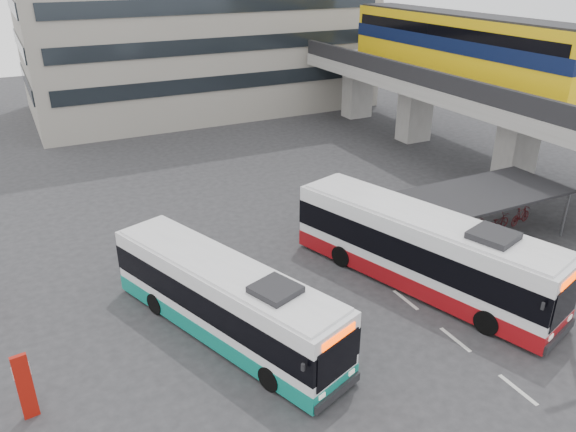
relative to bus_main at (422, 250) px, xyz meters
name	(u,v)px	position (x,y,z in m)	size (l,w,h in m)	color
ground	(355,316)	(-3.79, -0.82, -1.66)	(120.00, 120.00, 0.00)	#28282B
viaduct	(467,69)	(13.21, 12.30, 4.58)	(8.00, 32.00, 9.68)	gray
bike_shelter	(468,215)	(4.67, 2.18, -0.21)	(10.00, 4.00, 2.54)	#595B60
road_markings	(455,340)	(-1.29, -3.82, -1.65)	(0.15, 7.60, 0.01)	beige
bus_main	(422,250)	(0.00, 0.00, 0.00)	(6.12, 12.28, 3.57)	white
bus_teal	(225,299)	(-8.78, 0.50, -0.18)	(5.88, 10.88, 3.18)	white
pedestrian	(223,303)	(-8.69, 1.00, -0.68)	(0.71, 0.47, 1.95)	black
sign_totem_south	(25,386)	(-15.76, -0.81, -0.45)	(0.51, 0.21, 2.34)	#981209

